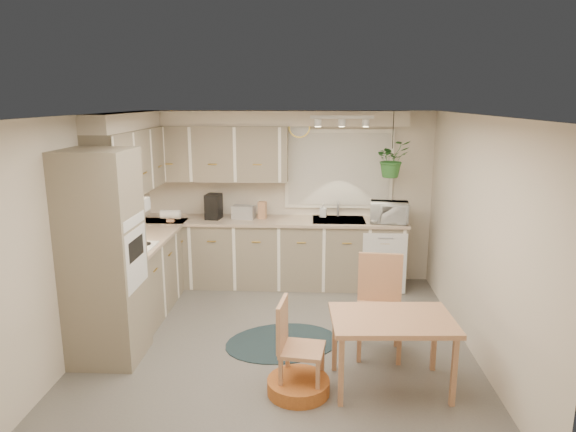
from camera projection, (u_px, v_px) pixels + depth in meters
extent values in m
plane|color=#605D55|center=(279.00, 343.00, 5.49)|extent=(4.20, 4.20, 0.00)
plane|color=white|center=(278.00, 115.00, 4.95)|extent=(4.20, 4.20, 0.00)
cube|color=beige|center=(288.00, 197.00, 7.26)|extent=(4.00, 0.04, 2.40)
cube|color=beige|center=(255.00, 323.00, 3.17)|extent=(4.00, 0.04, 2.40)
cube|color=beige|center=(86.00, 233.00, 5.32)|extent=(0.04, 4.20, 2.40)
cube|color=beige|center=(478.00, 238.00, 5.12)|extent=(0.04, 4.20, 2.40)
cube|color=gray|center=(146.00, 274.00, 6.32)|extent=(0.60, 1.85, 0.90)
cube|color=gray|center=(273.00, 253.00, 7.15)|extent=(3.60, 0.60, 0.90)
cube|color=tan|center=(144.00, 237.00, 6.22)|extent=(0.64, 1.89, 0.04)
cube|color=tan|center=(273.00, 221.00, 7.03)|extent=(3.64, 0.64, 0.04)
cube|color=gray|center=(103.00, 258.00, 4.97)|extent=(0.65, 0.65, 2.10)
cube|color=silver|center=(136.00, 258.00, 4.95)|extent=(0.02, 0.56, 0.58)
cube|color=gray|center=(132.00, 161.00, 6.14)|extent=(0.35, 2.00, 0.75)
cube|color=gray|center=(215.00, 154.00, 7.00)|extent=(2.00, 0.35, 0.75)
cube|color=beige|center=(127.00, 121.00, 6.04)|extent=(0.30, 2.00, 0.20)
cube|color=beige|center=(273.00, 118.00, 6.88)|extent=(3.60, 0.30, 0.20)
cube|color=silver|center=(128.00, 248.00, 5.65)|extent=(0.52, 0.58, 0.02)
cube|color=silver|center=(124.00, 208.00, 5.55)|extent=(0.40, 0.60, 0.14)
cube|color=silver|center=(339.00, 169.00, 7.11)|extent=(1.40, 0.02, 1.00)
cube|color=white|center=(339.00, 169.00, 7.12)|extent=(1.50, 0.02, 1.10)
cube|color=#A8AAB0|center=(339.00, 223.00, 7.00)|extent=(0.70, 0.48, 0.10)
cube|color=silver|center=(384.00, 264.00, 6.78)|extent=(0.58, 0.02, 0.83)
cube|color=silver|center=(342.00, 117.00, 6.44)|extent=(0.80, 0.04, 0.04)
cylinder|color=gold|center=(299.00, 127.00, 7.01)|extent=(0.30, 0.03, 0.30)
cube|color=tan|center=(391.00, 352.00, 4.59)|extent=(1.11, 0.77, 0.67)
cube|color=tan|center=(302.00, 347.00, 4.51)|extent=(0.44, 0.44, 0.84)
cube|color=tan|center=(380.00, 308.00, 5.15)|extent=(0.51, 0.51, 1.01)
ellipsoid|color=black|center=(282.00, 342.00, 5.50)|extent=(1.46, 1.27, 0.01)
cylinder|color=#B66024|center=(298.00, 386.00, 4.55)|extent=(0.71, 0.71, 0.13)
imported|color=silver|center=(389.00, 210.00, 6.83)|extent=(0.53, 0.33, 0.34)
imported|color=silver|center=(323.00, 214.00, 7.14)|extent=(0.11, 0.20, 0.09)
imported|color=#2D6829|center=(392.00, 163.00, 6.69)|extent=(0.58, 0.61, 0.38)
cube|color=black|center=(214.00, 206.00, 7.04)|extent=(0.22, 0.26, 0.34)
cube|color=#A8AAB0|center=(244.00, 212.00, 7.06)|extent=(0.33, 0.22, 0.18)
cube|color=tan|center=(262.00, 210.00, 7.07)|extent=(0.12, 0.12, 0.23)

